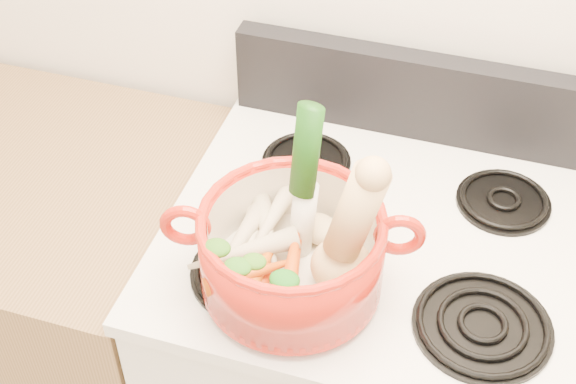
% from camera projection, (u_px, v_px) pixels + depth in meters
% --- Properties ---
extents(cooktop, '(0.78, 0.67, 0.03)m').
position_uv_depth(cooktop, '(386.00, 239.00, 1.44)').
color(cooktop, silver).
rests_on(cooktop, stove_body).
extents(control_backsplash, '(0.76, 0.05, 0.18)m').
position_uv_depth(control_backsplash, '(423.00, 97.00, 1.58)').
color(control_backsplash, black).
rests_on(control_backsplash, cooktop).
extents(burner_front_left, '(0.22, 0.22, 0.02)m').
position_uv_depth(burner_front_left, '(256.00, 270.00, 1.35)').
color(burner_front_left, black).
rests_on(burner_front_left, cooktop).
extents(burner_front_right, '(0.22, 0.22, 0.02)m').
position_uv_depth(burner_front_right, '(483.00, 324.00, 1.27)').
color(burner_front_right, black).
rests_on(burner_front_right, cooktop).
extents(burner_back_left, '(0.17, 0.17, 0.02)m').
position_uv_depth(burner_back_left, '(306.00, 160.00, 1.56)').
color(burner_back_left, black).
rests_on(burner_back_left, cooktop).
extents(burner_back_right, '(0.17, 0.17, 0.02)m').
position_uv_depth(burner_back_right, '(504.00, 200.00, 1.48)').
color(burner_back_right, black).
rests_on(burner_back_right, cooktop).
extents(dutch_oven, '(0.36, 0.36, 0.15)m').
position_uv_depth(dutch_oven, '(292.00, 252.00, 1.27)').
color(dutch_oven, '#B21B0F').
rests_on(dutch_oven, burner_front_left).
extents(pot_handle_left, '(0.08, 0.04, 0.08)m').
position_uv_depth(pot_handle_left, '(185.00, 225.00, 1.25)').
color(pot_handle_left, '#B21B0F').
rests_on(pot_handle_left, dutch_oven).
extents(pot_handle_right, '(0.08, 0.04, 0.08)m').
position_uv_depth(pot_handle_right, '(400.00, 235.00, 1.23)').
color(pot_handle_right, '#B21B0F').
rests_on(pot_handle_right, dutch_oven).
extents(squash, '(0.18, 0.15, 0.26)m').
position_uv_depth(squash, '(346.00, 230.00, 1.20)').
color(squash, tan).
rests_on(squash, dutch_oven).
extents(leek, '(0.07, 0.10, 0.29)m').
position_uv_depth(leek, '(303.00, 182.00, 1.24)').
color(leek, silver).
rests_on(leek, dutch_oven).
extents(ginger, '(0.10, 0.08, 0.04)m').
position_uv_depth(ginger, '(320.00, 230.00, 1.34)').
color(ginger, tan).
rests_on(ginger, dutch_oven).
extents(parsnip_0, '(0.09, 0.21, 0.06)m').
position_uv_depth(parsnip_0, '(252.00, 240.00, 1.32)').
color(parsnip_0, beige).
rests_on(parsnip_0, dutch_oven).
extents(parsnip_1, '(0.07, 0.19, 0.05)m').
position_uv_depth(parsnip_1, '(237.00, 244.00, 1.31)').
color(parsnip_1, beige).
rests_on(parsnip_1, dutch_oven).
extents(parsnip_2, '(0.12, 0.17, 0.05)m').
position_uv_depth(parsnip_2, '(267.00, 228.00, 1.32)').
color(parsnip_2, beige).
rests_on(parsnip_2, dutch_oven).
extents(parsnip_3, '(0.18, 0.13, 0.06)m').
position_uv_depth(parsnip_3, '(243.00, 250.00, 1.28)').
color(parsnip_3, beige).
rests_on(parsnip_3, dutch_oven).
extents(parsnip_4, '(0.07, 0.20, 0.06)m').
position_uv_depth(parsnip_4, '(274.00, 215.00, 1.33)').
color(parsnip_4, beige).
rests_on(parsnip_4, dutch_oven).
extents(carrot_0, '(0.04, 0.15, 0.04)m').
position_uv_depth(carrot_0, '(266.00, 270.00, 1.28)').
color(carrot_0, '#B83B09').
rests_on(carrot_0, dutch_oven).
extents(carrot_1, '(0.05, 0.16, 0.05)m').
position_uv_depth(carrot_1, '(260.00, 270.00, 1.26)').
color(carrot_1, '#D75D0A').
rests_on(carrot_1, dutch_oven).
extents(carrot_2, '(0.06, 0.17, 0.05)m').
position_uv_depth(carrot_2, '(292.00, 276.00, 1.25)').
color(carrot_2, '#D0510A').
rests_on(carrot_2, dutch_oven).
extents(carrot_3, '(0.14, 0.11, 0.04)m').
position_uv_depth(carrot_3, '(249.00, 275.00, 1.24)').
color(carrot_3, '#C55109').
rests_on(carrot_3, dutch_oven).
extents(carrot_4, '(0.07, 0.18, 0.05)m').
position_uv_depth(carrot_4, '(291.00, 269.00, 1.25)').
color(carrot_4, '#CB3D0A').
rests_on(carrot_4, dutch_oven).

